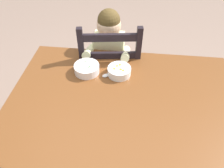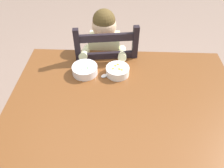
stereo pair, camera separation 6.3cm
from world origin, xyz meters
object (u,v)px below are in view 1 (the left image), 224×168
at_px(bowl_of_peas, 87,68).
at_px(bowl_of_carrots, 119,71).
at_px(dining_table, 123,110).
at_px(dining_chair, 110,71).
at_px(spoon, 108,74).
at_px(child_figure, 109,53).

relative_size(bowl_of_peas, bowl_of_carrots, 1.09).
bearing_deg(dining_table, dining_chair, 105.48).
height_order(bowl_of_carrots, spoon, bowl_of_carrots).
bearing_deg(dining_table, bowl_of_carrots, 102.11).
xyz_separation_m(bowl_of_peas, spoon, (0.14, -0.02, -0.02)).
bearing_deg(spoon, dining_chair, 95.45).
xyz_separation_m(dining_chair, bowl_of_carrots, (0.10, -0.30, 0.27)).
height_order(child_figure, bowl_of_peas, child_figure).
xyz_separation_m(dining_table, dining_chair, (-0.14, 0.51, -0.15)).
xyz_separation_m(dining_table, bowl_of_carrots, (-0.04, 0.21, 0.12)).
xyz_separation_m(dining_table, child_figure, (-0.15, 0.50, 0.04)).
bearing_deg(dining_table, spoon, 119.77).
relative_size(dining_table, bowl_of_carrots, 8.96).
bearing_deg(bowl_of_peas, bowl_of_carrots, -0.00).
distance_m(child_figure, bowl_of_peas, 0.32).
bearing_deg(dining_table, bowl_of_peas, 140.16).
distance_m(dining_table, child_figure, 0.52).
distance_m(dining_chair, child_figure, 0.19).
xyz_separation_m(bowl_of_carrots, spoon, (-0.07, -0.02, -0.02)).
height_order(dining_table, bowl_of_peas, bowl_of_peas).
height_order(bowl_of_peas, spoon, bowl_of_peas).
xyz_separation_m(child_figure, bowl_of_carrots, (0.10, -0.29, 0.08)).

